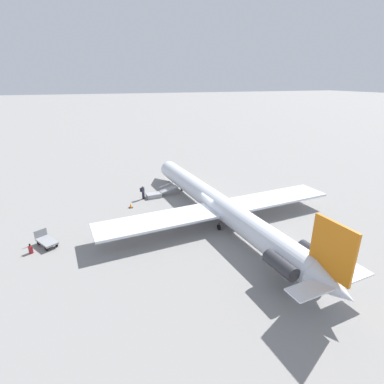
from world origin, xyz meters
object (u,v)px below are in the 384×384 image
(airplane_main, at_px, (219,205))
(passenger, at_px, (143,191))
(boarding_stairs, at_px, (157,194))
(suitcase, at_px, (31,250))
(luggage_cart, at_px, (46,241))

(airplane_main, xyz_separation_m, passenger, (8.62, 6.14, -0.75))
(airplane_main, height_order, boarding_stairs, airplane_main)
(airplane_main, height_order, suitcase, airplane_main)
(luggage_cart, bearing_deg, passenger, -81.84)
(boarding_stairs, height_order, luggage_cart, boarding_stairs)
(boarding_stairs, height_order, passenger, passenger)
(boarding_stairs, bearing_deg, passenger, 179.06)
(airplane_main, xyz_separation_m, suitcase, (-0.21, 17.49, -1.42))
(boarding_stairs, height_order, suitcase, boarding_stairs)
(passenger, bearing_deg, boarding_stairs, -0.94)
(airplane_main, relative_size, passenger, 18.78)
(airplane_main, distance_m, passenger, 10.61)
(boarding_stairs, bearing_deg, suitcase, -150.40)
(airplane_main, relative_size, boarding_stairs, 8.00)
(suitcase, bearing_deg, boarding_stairs, -55.67)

